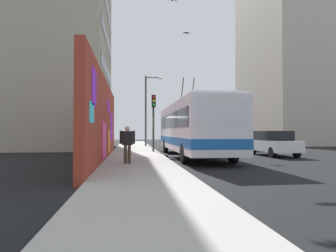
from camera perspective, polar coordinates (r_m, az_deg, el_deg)
name	(u,v)px	position (r m, az deg, el deg)	size (l,w,h in m)	color
ground_plane	(160,155)	(19.38, -1.53, -5.65)	(80.00, 80.00, 0.00)	black
sidewalk_slab	(136,154)	(19.27, -6.29, -5.44)	(48.00, 3.20, 0.15)	#9E9B93
graffiti_wall	(103,121)	(15.60, -12.45, 0.97)	(14.62, 0.32, 4.18)	maroon
building_far_left	(56,57)	(31.38, -20.98, 12.45)	(13.84, 9.81, 17.72)	#9E937F
building_far_right	(280,60)	(40.82, 21.02, 11.88)	(13.58, 6.94, 21.36)	#B2A899
city_bus	(193,127)	(17.87, 4.80, -0.20)	(11.70, 2.69, 5.04)	silver
parked_car_white	(273,143)	(19.69, 19.76, -3.09)	(4.14, 1.74, 1.58)	white
parked_car_dark_gray	(237,140)	(25.51, 13.22, -2.67)	(4.21, 1.74, 1.58)	#38383D
parked_car_navy	(217,139)	(30.87, 9.53, -2.41)	(4.55, 1.93, 1.58)	navy
parked_car_red	(203,137)	(36.39, 6.90, -2.24)	(4.32, 1.85, 1.58)	#B21E19
pedestrian_near_wall	(127,142)	(12.77, -7.91, -3.02)	(0.22, 0.66, 1.62)	#3F3326
traffic_light	(154,113)	(20.49, -2.83, 2.52)	(0.49, 0.28, 3.97)	#2D382D
street_lamp	(148,106)	(29.01, -4.00, 3.93)	(0.44, 1.71, 6.90)	#4C4C51
curbside_puddle	(172,156)	(18.26, 0.74, -5.92)	(1.69, 1.69, 0.00)	black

